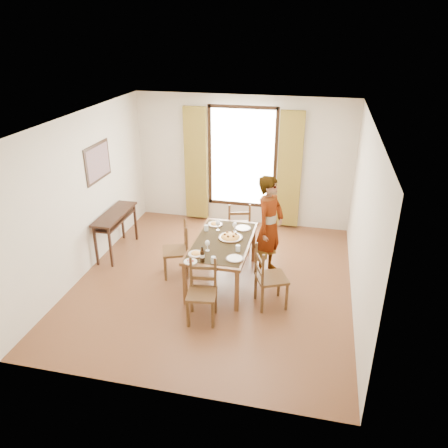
% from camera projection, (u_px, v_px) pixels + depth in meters
% --- Properties ---
extents(ground, '(5.00, 5.00, 0.00)m').
position_uv_depth(ground, '(214.00, 280.00, 7.40)').
color(ground, '#4D3018').
rests_on(ground, ground).
extents(room_shell, '(4.60, 5.10, 2.74)m').
position_uv_depth(room_shell, '(215.00, 193.00, 6.86)').
color(room_shell, beige).
rests_on(room_shell, ground).
extents(console_table, '(0.38, 1.20, 0.80)m').
position_uv_depth(console_table, '(115.00, 219.00, 8.04)').
color(console_table, black).
rests_on(console_table, ground).
extents(dining_table, '(0.92, 1.68, 0.76)m').
position_uv_depth(dining_table, '(222.00, 244.00, 7.11)').
color(dining_table, brown).
rests_on(dining_table, ground).
extents(chair_west, '(0.55, 0.55, 0.96)m').
position_uv_depth(chair_west, '(177.00, 251.00, 7.40)').
color(chair_west, '#503A1A').
rests_on(chair_west, ground).
extents(chair_north, '(0.54, 0.54, 0.98)m').
position_uv_depth(chair_north, '(239.00, 227.00, 8.25)').
color(chair_north, '#503A1A').
rests_on(chair_north, ground).
extents(chair_south, '(0.46, 0.46, 0.94)m').
position_uv_depth(chair_south, '(202.00, 293.00, 6.28)').
color(chair_south, '#503A1A').
rests_on(chair_south, ground).
extents(chair_east, '(0.58, 0.58, 1.00)m').
position_uv_depth(chair_east, '(269.00, 279.00, 6.58)').
color(chair_east, '#503A1A').
rests_on(chair_east, ground).
extents(man, '(0.94, 0.87, 1.77)m').
position_uv_depth(man, '(269.00, 227.00, 7.27)').
color(man, gray).
rests_on(man, ground).
extents(plate_sw, '(0.27, 0.27, 0.05)m').
position_uv_depth(plate_sw, '(196.00, 253.00, 6.65)').
color(plate_sw, silver).
rests_on(plate_sw, dining_table).
extents(plate_se, '(0.27, 0.27, 0.05)m').
position_uv_depth(plate_se, '(235.00, 258.00, 6.52)').
color(plate_se, silver).
rests_on(plate_se, dining_table).
extents(plate_nw, '(0.27, 0.27, 0.05)m').
position_uv_depth(plate_nw, '(215.00, 223.00, 7.62)').
color(plate_nw, silver).
rests_on(plate_nw, dining_table).
extents(plate_ne, '(0.27, 0.27, 0.05)m').
position_uv_depth(plate_ne, '(243.00, 227.00, 7.48)').
color(plate_ne, silver).
rests_on(plate_ne, dining_table).
extents(pasta_platter, '(0.40, 0.40, 0.10)m').
position_uv_depth(pasta_platter, '(230.00, 236.00, 7.14)').
color(pasta_platter, orange).
rests_on(pasta_platter, dining_table).
extents(caprese_plate, '(0.20, 0.20, 0.04)m').
position_uv_depth(caprese_plate, '(190.00, 261.00, 6.44)').
color(caprese_plate, silver).
rests_on(caprese_plate, dining_table).
extents(wine_glass_a, '(0.08, 0.08, 0.18)m').
position_uv_depth(wine_glass_a, '(207.00, 245.00, 6.74)').
color(wine_glass_a, white).
rests_on(wine_glass_a, dining_table).
extents(wine_glass_b, '(0.08, 0.08, 0.18)m').
position_uv_depth(wine_glass_b, '(235.00, 227.00, 7.33)').
color(wine_glass_b, white).
rests_on(wine_glass_b, dining_table).
extents(wine_glass_c, '(0.08, 0.08, 0.18)m').
position_uv_depth(wine_glass_c, '(218.00, 225.00, 7.40)').
color(wine_glass_c, white).
rests_on(wine_glass_c, dining_table).
extents(tumbler_a, '(0.07, 0.07, 0.10)m').
position_uv_depth(tumbler_a, '(238.00, 248.00, 6.74)').
color(tumbler_a, silver).
rests_on(tumbler_a, dining_table).
extents(tumbler_b, '(0.07, 0.07, 0.10)m').
position_uv_depth(tumbler_b, '(206.00, 228.00, 7.41)').
color(tumbler_b, silver).
rests_on(tumbler_b, dining_table).
extents(tumbler_c, '(0.07, 0.07, 0.10)m').
position_uv_depth(tumbler_c, '(213.00, 260.00, 6.42)').
color(tumbler_c, silver).
rests_on(tumbler_c, dining_table).
extents(wine_bottle, '(0.07, 0.07, 0.25)m').
position_uv_depth(wine_bottle, '(202.00, 254.00, 6.42)').
color(wine_bottle, black).
rests_on(wine_bottle, dining_table).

